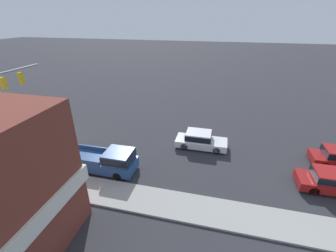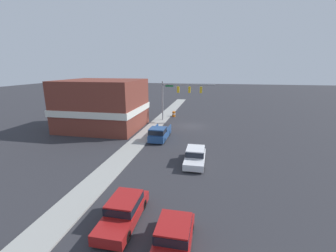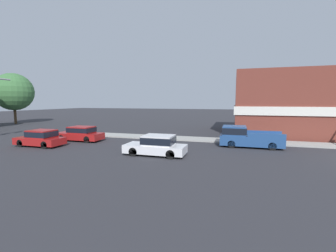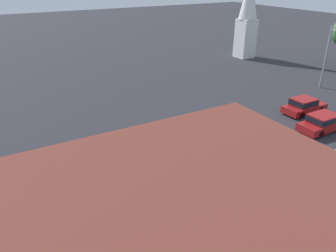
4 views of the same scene
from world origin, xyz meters
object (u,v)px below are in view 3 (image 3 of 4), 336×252
Objects in this scene: car_lead at (157,145)px; car_oncoming at (80,133)px; car_second_ahead at (41,138)px; pickup_truck_parked at (245,137)px.

car_lead is 0.96× the size of car_oncoming.
car_lead reaches higher than car_second_ahead.
car_oncoming is 0.92× the size of pickup_truck_parked.
pickup_truck_parked is at bearing -51.35° from car_lead.
car_oncoming is at bearing 95.77° from pickup_truck_parked.
pickup_truck_parked reaches higher than car_lead.
pickup_truck_parked reaches higher than car_second_ahead.
car_oncoming reaches higher than car_second_ahead.
car_lead is 0.88× the size of pickup_truck_parked.
car_oncoming is at bearing 69.49° from car_lead.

